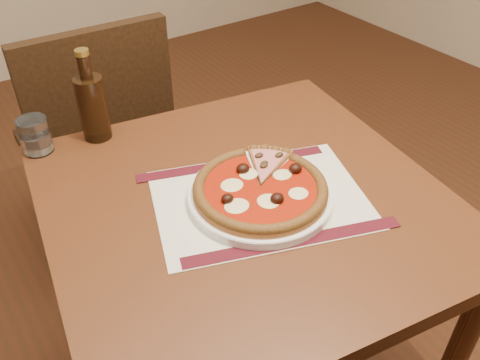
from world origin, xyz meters
name	(u,v)px	position (x,y,z in m)	size (l,w,h in m)	color
table	(245,232)	(0.00, 0.51, 0.65)	(0.92, 0.92, 0.75)	#552B14
chair_far	(99,137)	(-0.06, 1.25, 0.52)	(0.45, 0.45, 0.92)	black
placemat	(260,199)	(0.01, 0.49, 0.75)	(0.43, 0.31, 0.00)	silver
plate	(260,196)	(0.01, 0.49, 0.76)	(0.30, 0.30, 0.02)	white
pizza	(260,188)	(0.01, 0.49, 0.78)	(0.27, 0.27, 0.04)	#9C5525
ham_slice	(267,160)	(0.09, 0.56, 0.78)	(0.13, 0.13, 0.02)	#9C5525
water_glass	(35,135)	(-0.30, 0.93, 0.79)	(0.07, 0.07, 0.08)	white
bottle	(92,105)	(-0.17, 0.90, 0.84)	(0.07, 0.07, 0.22)	#341D0D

